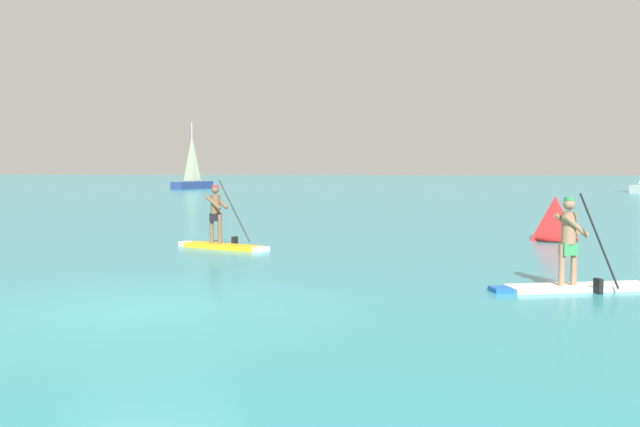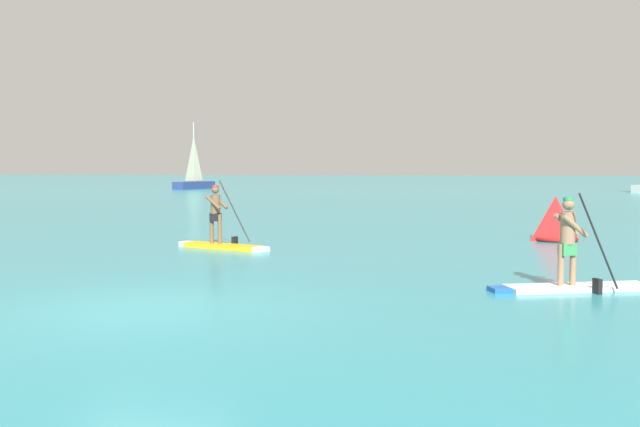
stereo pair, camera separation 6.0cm
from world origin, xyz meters
name	(u,v)px [view 1 (the left image)]	position (x,y,z in m)	size (l,w,h in m)	color
ground	(145,309)	(0.00, 0.00, 0.00)	(440.00, 440.00, 0.00)	teal
paddleboarder_mid_center	(221,234)	(-1.51, 7.95, 0.38)	(2.86, 1.39, 1.88)	yellow
paddleboarder_far_right	(577,269)	(6.92, 3.03, 0.37)	(3.29, 1.52, 1.82)	white
race_marker_buoy	(555,220)	(7.78, 11.81, 0.61)	(1.40, 1.40, 1.36)	red
sailboat_left_horizon	(192,181)	(-22.60, 59.53, 0.83)	(2.84, 5.94, 7.13)	navy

